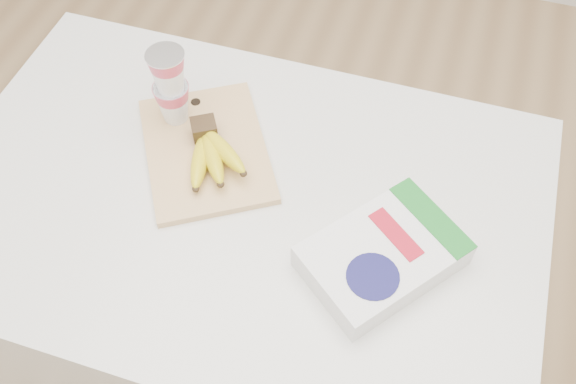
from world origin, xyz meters
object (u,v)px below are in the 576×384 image
object	(u,v)px
cutting_board	(206,150)
yogurt_stack	(170,85)
table	(249,299)
bananas	(211,152)
cereal_box	(383,255)

from	to	relation	value
cutting_board	yogurt_stack	world-z (taller)	yogurt_stack
table	bananas	size ratio (longest dim) A/B	6.53
cutting_board	cereal_box	bearing A→B (deg)	-51.69
bananas	cereal_box	size ratio (longest dim) A/B	0.56
yogurt_stack	cereal_box	xyz separation A→B (m)	(0.47, -0.20, -0.08)
table	bananas	world-z (taller)	bananas
bananas	cereal_box	bearing A→B (deg)	-18.01
cutting_board	cereal_box	world-z (taller)	cereal_box
table	bananas	bearing A→B (deg)	141.66
cutting_board	cereal_box	xyz separation A→B (m)	(0.39, -0.14, 0.02)
table	cereal_box	size ratio (longest dim) A/B	3.66
bananas	yogurt_stack	distance (m)	0.15
table	bananas	distance (m)	0.48
bananas	cereal_box	distance (m)	0.38
cutting_board	cereal_box	size ratio (longest dim) A/B	1.00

